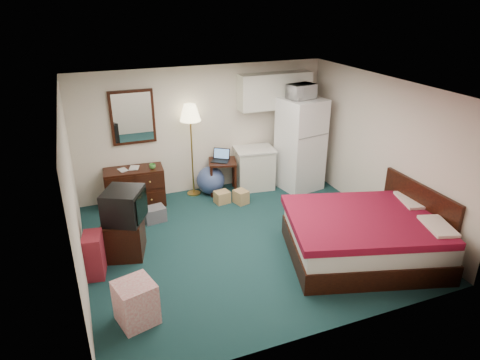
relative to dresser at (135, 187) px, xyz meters
name	(u,v)px	position (x,y,z in m)	size (l,w,h in m)	color
floor	(246,240)	(1.47, -1.98, -0.37)	(5.00, 4.50, 0.01)	#0F2A2D
ceiling	(247,88)	(1.47, -1.98, 2.13)	(5.00, 4.50, 0.01)	beige
walls	(247,170)	(1.47, -1.98, 0.88)	(5.01, 4.51, 2.50)	beige
mirror	(133,117)	(0.12, 0.24, 1.28)	(0.80, 0.06, 1.00)	white
upper_cabinets	(275,91)	(2.92, 0.10, 1.58)	(1.50, 0.35, 0.70)	silver
headboard	(417,214)	(3.93, -3.06, 0.18)	(0.06, 1.56, 1.00)	black
dresser	(135,187)	(0.00, 0.00, 0.00)	(1.08, 0.49, 0.74)	black
floor_lamp	(192,151)	(1.16, 0.07, 0.55)	(0.40, 0.40, 1.83)	gold
desk	(223,176)	(1.74, -0.05, -0.03)	(0.53, 0.53, 0.67)	black
exercise_ball	(211,180)	(1.49, -0.02, -0.09)	(0.56, 0.56, 0.56)	#37497C
kitchen_counter	(254,169)	(2.42, -0.07, 0.04)	(0.75, 0.57, 0.82)	silver
fridge	(300,144)	(3.30, -0.38, 0.56)	(0.77, 0.77, 1.86)	white
bed	(364,237)	(2.95, -3.06, -0.02)	(2.19, 1.71, 0.70)	maroon
tv_stand	(124,237)	(-0.43, -1.63, -0.07)	(0.59, 0.64, 0.59)	black
suitcase	(94,255)	(-0.89, -2.05, -0.04)	(0.25, 0.40, 0.65)	maroon
retail_box	(136,303)	(-0.49, -3.23, -0.09)	(0.44, 0.44, 0.55)	white
file_bin	(154,214)	(0.20, -0.77, -0.24)	(0.37, 0.28, 0.26)	#5A5960
cardboard_box_a	(222,197)	(1.56, -0.52, -0.25)	(0.27, 0.23, 0.23)	olive
cardboard_box_b	(241,197)	(1.89, -0.67, -0.24)	(0.22, 0.26, 0.26)	olive
laptop	(220,156)	(1.69, -0.06, 0.42)	(0.33, 0.27, 0.23)	black
crt_tv	(124,206)	(-0.37, -1.66, 0.47)	(0.54, 0.59, 0.50)	black
microwave	(301,90)	(3.25, -0.38, 1.67)	(0.52, 0.29, 0.35)	white
book_a	(118,166)	(-0.26, -0.01, 0.47)	(0.15, 0.02, 0.20)	olive
book_b	(129,163)	(-0.06, 0.05, 0.48)	(0.17, 0.02, 0.23)	olive
mug	(152,166)	(0.34, -0.11, 0.43)	(0.12, 0.09, 0.12)	#46943D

